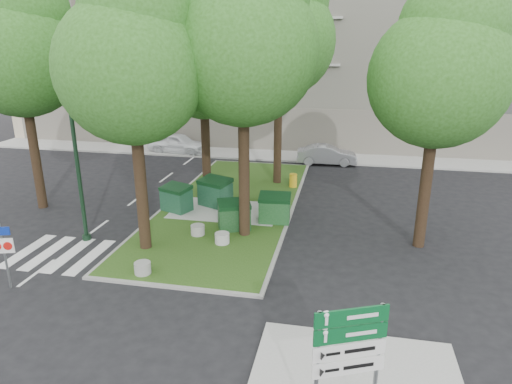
% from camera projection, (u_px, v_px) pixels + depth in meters
% --- Properties ---
extents(ground, '(120.00, 120.00, 0.00)m').
position_uv_depth(ground, '(157.00, 285.00, 15.24)').
color(ground, black).
rests_on(ground, ground).
extents(median_island, '(6.00, 16.00, 0.12)m').
position_uv_depth(median_island, '(231.00, 205.00, 22.57)').
color(median_island, '#224714').
rests_on(median_island, ground).
extents(median_kerb, '(6.30, 16.30, 0.10)m').
position_uv_depth(median_kerb, '(231.00, 205.00, 22.57)').
color(median_kerb, gray).
rests_on(median_kerb, ground).
extents(building_sidewalk, '(42.00, 3.00, 0.12)m').
position_uv_depth(building_sidewalk, '(261.00, 155.00, 32.43)').
color(building_sidewalk, '#999993').
rests_on(building_sidewalk, ground).
extents(zebra_crossing, '(5.00, 3.00, 0.01)m').
position_uv_depth(zebra_crossing, '(80.00, 256.00, 17.34)').
color(zebra_crossing, silver).
rests_on(zebra_crossing, ground).
extents(apartment_building, '(41.00, 12.00, 16.00)m').
position_uv_depth(apartment_building, '(278.00, 38.00, 36.89)').
color(apartment_building, tan).
rests_on(apartment_building, ground).
extents(tree_median_near_left, '(5.20, 5.20, 10.53)m').
position_uv_depth(tree_median_near_left, '(133.00, 55.00, 15.57)').
color(tree_median_near_left, black).
rests_on(tree_median_near_left, ground).
extents(tree_median_near_right, '(5.60, 5.60, 11.46)m').
position_uv_depth(tree_median_near_right, '(246.00, 35.00, 16.56)').
color(tree_median_near_right, black).
rests_on(tree_median_near_right, ground).
extents(tree_median_mid, '(4.80, 4.80, 9.99)m').
position_uv_depth(tree_median_mid, '(205.00, 58.00, 21.63)').
color(tree_median_mid, black).
rests_on(tree_median_mid, ground).
extents(tree_median_far, '(5.80, 5.80, 11.93)m').
position_uv_depth(tree_median_far, '(281.00, 29.00, 23.39)').
color(tree_median_far, black).
rests_on(tree_median_far, ground).
extents(tree_street_left, '(5.40, 5.40, 11.00)m').
position_uv_depth(tree_street_left, '(20.00, 44.00, 20.03)').
color(tree_street_left, black).
rests_on(tree_street_left, ground).
extents(tree_street_right, '(5.00, 5.00, 10.06)m').
position_uv_depth(tree_street_right, '(443.00, 64.00, 16.03)').
color(tree_street_right, black).
rests_on(tree_street_right, ground).
extents(dumpster_a, '(1.62, 1.40, 1.26)m').
position_uv_depth(dumpster_a, '(176.00, 198.00, 21.46)').
color(dumpster_a, '#0F3821').
rests_on(dumpster_a, median_island).
extents(dumpster_b, '(1.80, 1.56, 1.40)m').
position_uv_depth(dumpster_b, '(215.00, 192.00, 22.11)').
color(dumpster_b, '#113B23').
rests_on(dumpster_b, median_island).
extents(dumpster_c, '(1.61, 1.39, 1.26)m').
position_uv_depth(dumpster_c, '(234.00, 215.00, 19.39)').
color(dumpster_c, '#103614').
rests_on(dumpster_c, median_island).
extents(dumpster_d, '(1.45, 1.07, 1.29)m').
position_uv_depth(dumpster_d, '(275.00, 208.00, 20.14)').
color(dumpster_d, '#15451B').
rests_on(dumpster_d, median_island).
extents(bollard_left, '(0.57, 0.57, 0.41)m').
position_uv_depth(bollard_left, '(143.00, 268.00, 15.73)').
color(bollard_left, gray).
rests_on(bollard_left, median_island).
extents(bollard_right, '(0.58, 0.58, 0.42)m').
position_uv_depth(bollard_right, '(222.00, 238.00, 18.09)').
color(bollard_right, '#A3A39E').
rests_on(bollard_right, median_island).
extents(bollard_mid, '(0.58, 0.58, 0.41)m').
position_uv_depth(bollard_mid, '(198.00, 230.00, 18.89)').
color(bollard_mid, gray).
rests_on(bollard_mid, median_island).
extents(litter_bin, '(0.42, 0.42, 0.73)m').
position_uv_depth(litter_bin, '(293.00, 180.00, 24.99)').
color(litter_bin, gold).
rests_on(litter_bin, median_island).
extents(street_lamp, '(0.51, 0.51, 6.35)m').
position_uv_depth(street_lamp, '(75.00, 145.00, 17.48)').
color(street_lamp, black).
rests_on(street_lamp, ground).
extents(traffic_sign_pole, '(0.68, 0.24, 2.32)m').
position_uv_depth(traffic_sign_pole, '(3.00, 247.00, 14.64)').
color(traffic_sign_pole, slate).
rests_on(traffic_sign_pole, ground).
extents(directional_sign, '(1.38, 0.63, 2.96)m').
position_uv_depth(directional_sign, '(348.00, 352.00, 8.77)').
color(directional_sign, slate).
rests_on(directional_sign, sidewalk_corner).
extents(car_white, '(4.49, 2.22, 1.47)m').
position_uv_depth(car_white, '(178.00, 143.00, 32.90)').
color(car_white, white).
rests_on(car_white, ground).
extents(car_silver, '(3.98, 1.65, 1.28)m').
position_uv_depth(car_silver, '(327.00, 155.00, 29.96)').
color(car_silver, '#9B9DA3').
rests_on(car_silver, ground).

